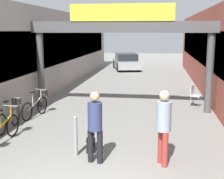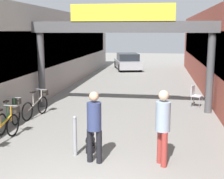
% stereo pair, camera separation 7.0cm
% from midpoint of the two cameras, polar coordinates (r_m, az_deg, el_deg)
% --- Properties ---
extents(storefront_left, '(3.00, 26.00, 4.13)m').
position_cam_midpoint_polar(storefront_left, '(17.10, -14.16, 6.85)').
color(storefront_left, '#9E9993').
rests_on(storefront_left, ground_plane).
extents(arcade_sign_gateway, '(7.40, 0.47, 4.11)m').
position_cam_midpoint_polar(arcade_sign_gateway, '(12.19, 1.66, 9.84)').
color(arcade_sign_gateway, '#4C4C4F').
rests_on(arcade_sign_gateway, ground_plane).
extents(pedestrian_with_dog, '(0.40, 0.40, 1.73)m').
position_cam_midpoint_polar(pedestrian_with_dog, '(7.36, -3.41, -6.03)').
color(pedestrian_with_dog, black).
rests_on(pedestrian_with_dog, ground_plane).
extents(pedestrian_companion, '(0.45, 0.45, 1.79)m').
position_cam_midpoint_polar(pedestrian_companion, '(7.31, 9.15, -5.97)').
color(pedestrian_companion, '#99332D').
rests_on(pedestrian_companion, ground_plane).
extents(dog_on_leash, '(0.34, 0.66, 0.47)m').
position_cam_midpoint_polar(dog_on_leash, '(8.33, -4.13, -9.15)').
color(dog_on_leash, black).
rests_on(dog_on_leash, ground_plane).
extents(bicycle_orange_second, '(0.46, 1.69, 0.98)m').
position_cam_midpoint_polar(bicycle_orange_second, '(9.45, -19.17, -6.36)').
color(bicycle_orange_second, black).
rests_on(bicycle_orange_second, ground_plane).
extents(bicycle_green_third, '(0.46, 1.69, 0.98)m').
position_cam_midpoint_polar(bicycle_green_third, '(10.52, -18.32, -4.60)').
color(bicycle_green_third, black).
rests_on(bicycle_green_third, ground_plane).
extents(bicycle_silver_farthest, '(0.48, 1.67, 0.98)m').
position_cam_midpoint_polar(bicycle_silver_farthest, '(11.78, -13.82, -2.76)').
color(bicycle_silver_farthest, black).
rests_on(bicycle_silver_farthest, ground_plane).
extents(bollard_post_metal, '(0.10, 0.10, 1.04)m').
position_cam_midpoint_polar(bollard_post_metal, '(7.94, -6.94, -8.37)').
color(bollard_post_metal, gray).
rests_on(bollard_post_metal, ground_plane).
extents(cafe_chair_aluminium_nearer, '(0.53, 0.53, 0.89)m').
position_cam_midpoint_polar(cafe_chair_aluminium_nearer, '(13.34, 14.67, -0.78)').
color(cafe_chair_aluminium_nearer, gray).
rests_on(cafe_chair_aluminium_nearer, ground_plane).
extents(parked_car_silver, '(2.68, 4.31, 1.33)m').
position_cam_midpoint_polar(parked_car_silver, '(25.53, 2.52, 5.10)').
color(parked_car_silver, '#99999E').
rests_on(parked_car_silver, ground_plane).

